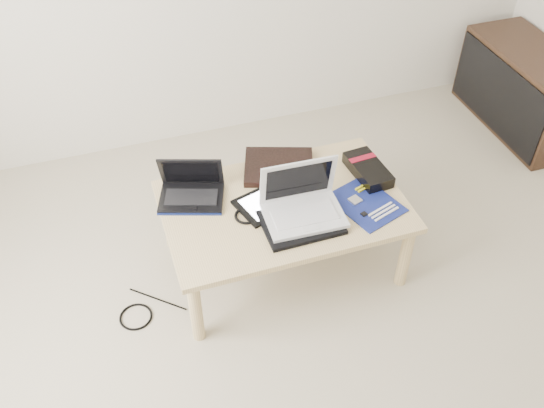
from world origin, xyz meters
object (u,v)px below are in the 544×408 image
object	(u,v)px
coffee_table	(283,212)
gpu_box	(368,170)
white_laptop	(302,203)
netbook	(191,190)
media_cabinet	(525,90)

from	to	relation	value
coffee_table	gpu_box	xyz separation A→B (m)	(0.45, 0.07, 0.08)
white_laptop	netbook	bearing A→B (deg)	147.85
coffee_table	media_cabinet	xyz separation A→B (m)	(1.81, 0.66, -0.10)
coffee_table	media_cabinet	bearing A→B (deg)	19.94
coffee_table	gpu_box	bearing A→B (deg)	8.83
coffee_table	netbook	world-z (taller)	netbook
coffee_table	white_laptop	bearing A→B (deg)	-61.25
media_cabinet	netbook	size ratio (longest dim) A/B	2.62
media_cabinet	netbook	distance (m)	2.26
coffee_table	media_cabinet	distance (m)	1.93
media_cabinet	netbook	bearing A→B (deg)	-167.77
media_cabinet	white_laptop	distance (m)	1.93
media_cabinet	gpu_box	xyz separation A→B (m)	(-1.36, -0.59, 0.18)
coffee_table	white_laptop	distance (m)	0.16
media_cabinet	netbook	world-z (taller)	netbook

